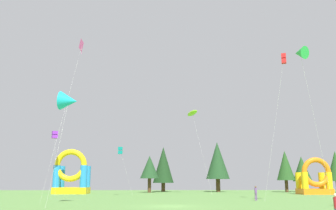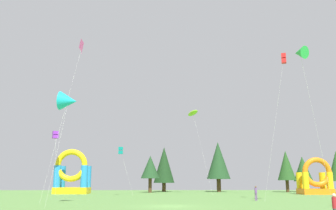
{
  "view_description": "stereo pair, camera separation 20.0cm",
  "coord_description": "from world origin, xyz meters",
  "px_view_note": "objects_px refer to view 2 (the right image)",
  "views": [
    {
      "loc": [
        -1.02,
        -34.36,
        2.26
      ],
      "look_at": [
        0.0,
        10.62,
        11.64
      ],
      "focal_mm": 39.02,
      "sensor_mm": 36.0,
      "label": 1
    },
    {
      "loc": [
        -0.82,
        -34.36,
        2.26
      ],
      "look_at": [
        0.0,
        10.62,
        11.64
      ],
      "focal_mm": 39.02,
      "sensor_mm": 36.0,
      "label": 2
    }
  ],
  "objects_px": {
    "person_far_side": "(256,192)",
    "kite_pink_diamond": "(83,47)",
    "kite_teal_box": "(121,151)",
    "kite_red_box": "(284,59)",
    "person_left_edge": "(335,205)",
    "kite_purple_box": "(55,135)",
    "kite_lime_parafoil": "(193,113)",
    "inflatable_yellow_castle": "(316,181)",
    "inflatable_blue_arch": "(72,177)",
    "kite_cyan_delta": "(68,101)",
    "kite_green_delta": "(300,53)"
  },
  "relations": [
    {
      "from": "kite_lime_parafoil",
      "to": "person_far_side",
      "type": "xyz_separation_m",
      "value": [
        5.31,
        -23.07,
        -13.72
      ]
    },
    {
      "from": "kite_pink_diamond",
      "to": "person_left_edge",
      "type": "height_order",
      "value": "kite_pink_diamond"
    },
    {
      "from": "person_left_edge",
      "to": "kite_teal_box",
      "type": "bearing_deg",
      "value": -14.76
    },
    {
      "from": "kite_cyan_delta",
      "to": "person_left_edge",
      "type": "distance_m",
      "value": 26.04
    },
    {
      "from": "kite_purple_box",
      "to": "person_left_edge",
      "type": "height_order",
      "value": "kite_purple_box"
    },
    {
      "from": "kite_cyan_delta",
      "to": "inflatable_yellow_castle",
      "type": "height_order",
      "value": "kite_cyan_delta"
    },
    {
      "from": "person_left_edge",
      "to": "person_far_side",
      "type": "relative_size",
      "value": 0.94
    },
    {
      "from": "kite_green_delta",
      "to": "kite_pink_diamond",
      "type": "height_order",
      "value": "kite_pink_diamond"
    },
    {
      "from": "inflatable_blue_arch",
      "to": "inflatable_yellow_castle",
      "type": "xyz_separation_m",
      "value": [
        42.62,
        -3.43,
        -0.68
      ]
    },
    {
      "from": "person_far_side",
      "to": "inflatable_blue_arch",
      "type": "xyz_separation_m",
      "value": [
        -27.22,
        22.95,
        1.91
      ]
    },
    {
      "from": "kite_lime_parafoil",
      "to": "person_far_side",
      "type": "distance_m",
      "value": 27.36
    },
    {
      "from": "kite_red_box",
      "to": "person_far_side",
      "type": "xyz_separation_m",
      "value": [
        -3.05,
        3.76,
        -15.21
      ]
    },
    {
      "from": "person_far_side",
      "to": "kite_pink_diamond",
      "type": "bearing_deg",
      "value": -153.52
    },
    {
      "from": "kite_pink_diamond",
      "to": "person_far_side",
      "type": "xyz_separation_m",
      "value": [
        21.89,
        -2.83,
        -19.04
      ]
    },
    {
      "from": "kite_purple_box",
      "to": "kite_green_delta",
      "type": "bearing_deg",
      "value": -37.26
    },
    {
      "from": "kite_teal_box",
      "to": "inflatable_yellow_castle",
      "type": "distance_m",
      "value": 33.81
    },
    {
      "from": "kite_purple_box",
      "to": "inflatable_blue_arch",
      "type": "xyz_separation_m",
      "value": [
        1.96,
        5.09,
        -7.01
      ]
    },
    {
      "from": "kite_lime_parafoil",
      "to": "inflatable_yellow_castle",
      "type": "distance_m",
      "value": 24.44
    },
    {
      "from": "kite_purple_box",
      "to": "kite_cyan_delta",
      "type": "distance_m",
      "value": 27.32
    },
    {
      "from": "kite_lime_parafoil",
      "to": "inflatable_blue_arch",
      "type": "xyz_separation_m",
      "value": [
        -21.91,
        -0.12,
        -11.81
      ]
    },
    {
      "from": "kite_pink_diamond",
      "to": "person_left_edge",
      "type": "bearing_deg",
      "value": -52.13
    },
    {
      "from": "person_left_edge",
      "to": "person_far_side",
      "type": "height_order",
      "value": "person_far_side"
    },
    {
      "from": "kite_pink_diamond",
      "to": "kite_purple_box",
      "type": "distance_m",
      "value": 19.53
    },
    {
      "from": "kite_teal_box",
      "to": "inflatable_blue_arch",
      "type": "xyz_separation_m",
      "value": [
        -9.58,
        8.82,
        -4.07
      ]
    },
    {
      "from": "kite_purple_box",
      "to": "inflatable_yellow_castle",
      "type": "distance_m",
      "value": 45.26
    },
    {
      "from": "kite_red_box",
      "to": "kite_green_delta",
      "type": "bearing_deg",
      "value": -79.57
    },
    {
      "from": "kite_green_delta",
      "to": "person_far_side",
      "type": "distance_m",
      "value": 16.78
    },
    {
      "from": "kite_teal_box",
      "to": "person_left_edge",
      "type": "height_order",
      "value": "kite_teal_box"
    },
    {
      "from": "kite_teal_box",
      "to": "kite_pink_diamond",
      "type": "bearing_deg",
      "value": -110.61
    },
    {
      "from": "kite_cyan_delta",
      "to": "inflatable_yellow_castle",
      "type": "xyz_separation_m",
      "value": [
        35.97,
        27.59,
        -7.89
      ]
    },
    {
      "from": "kite_green_delta",
      "to": "kite_teal_box",
      "type": "xyz_separation_m",
      "value": [
        -21.31,
        21.26,
        -8.75
      ]
    },
    {
      "from": "kite_cyan_delta",
      "to": "kite_teal_box",
      "type": "bearing_deg",
      "value": 82.47
    },
    {
      "from": "kite_red_box",
      "to": "inflatable_blue_arch",
      "type": "relative_size",
      "value": 2.15
    },
    {
      "from": "kite_red_box",
      "to": "kite_cyan_delta",
      "type": "xyz_separation_m",
      "value": [
        -23.62,
        -4.31,
        -6.08
      ]
    },
    {
      "from": "kite_pink_diamond",
      "to": "kite_purple_box",
      "type": "xyz_separation_m",
      "value": [
        -7.29,
        15.03,
        -10.13
      ]
    },
    {
      "from": "kite_teal_box",
      "to": "kite_red_box",
      "type": "bearing_deg",
      "value": -40.84
    },
    {
      "from": "kite_red_box",
      "to": "person_left_edge",
      "type": "bearing_deg",
      "value": -103.27
    },
    {
      "from": "kite_cyan_delta",
      "to": "inflatable_yellow_castle",
      "type": "relative_size",
      "value": 1.78
    },
    {
      "from": "kite_lime_parafoil",
      "to": "kite_cyan_delta",
      "type": "bearing_deg",
      "value": -116.11
    },
    {
      "from": "kite_lime_parafoil",
      "to": "kite_pink_diamond",
      "type": "height_order",
      "value": "kite_pink_diamond"
    },
    {
      "from": "kite_lime_parafoil",
      "to": "kite_pink_diamond",
      "type": "xyz_separation_m",
      "value": [
        -16.58,
        -20.25,
        5.33
      ]
    },
    {
      "from": "kite_lime_parafoil",
      "to": "kite_red_box",
      "type": "height_order",
      "value": "kite_red_box"
    },
    {
      "from": "kite_teal_box",
      "to": "person_left_edge",
      "type": "distance_m",
      "value": 41.19
    },
    {
      "from": "kite_lime_parafoil",
      "to": "kite_teal_box",
      "type": "relative_size",
      "value": 2.04
    },
    {
      "from": "person_left_edge",
      "to": "inflatable_yellow_castle",
      "type": "distance_m",
      "value": 46.08
    },
    {
      "from": "kite_teal_box",
      "to": "kite_purple_box",
      "type": "bearing_deg",
      "value": 162.09
    },
    {
      "from": "kite_cyan_delta",
      "to": "person_far_side",
      "type": "height_order",
      "value": "kite_cyan_delta"
    },
    {
      "from": "kite_pink_diamond",
      "to": "person_far_side",
      "type": "relative_size",
      "value": 12.31
    },
    {
      "from": "person_left_edge",
      "to": "kite_cyan_delta",
      "type": "bearing_deg",
      "value": 13.29
    },
    {
      "from": "person_far_side",
      "to": "kite_red_box",
      "type": "bearing_deg",
      "value": -17.09
    }
  ]
}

